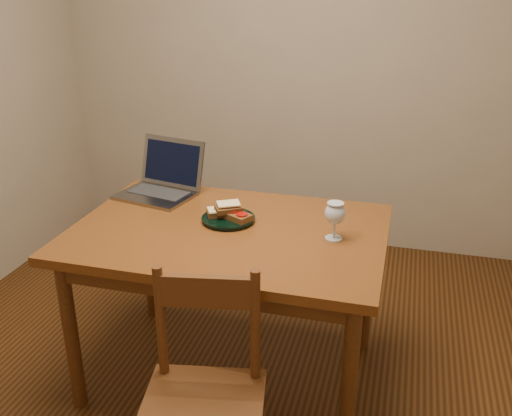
% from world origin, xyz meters
% --- Properties ---
extents(floor, '(3.20, 3.20, 0.02)m').
position_xyz_m(floor, '(0.00, 0.00, -0.01)').
color(floor, black).
rests_on(floor, ground).
extents(back_wall, '(3.20, 0.02, 2.60)m').
position_xyz_m(back_wall, '(0.00, 1.61, 1.30)').
color(back_wall, gray).
rests_on(back_wall, floor).
extents(table, '(1.30, 0.90, 0.74)m').
position_xyz_m(table, '(0.02, 0.04, 0.65)').
color(table, '#4E220D').
rests_on(table, floor).
extents(chair, '(0.46, 0.45, 0.43)m').
position_xyz_m(chair, '(0.14, -0.62, 0.46)').
color(chair, '#43220E').
rests_on(chair, floor).
extents(plate, '(0.23, 0.23, 0.02)m').
position_xyz_m(plate, '(-0.00, 0.11, 0.75)').
color(plate, black).
rests_on(plate, table).
extents(sandwich_cheese, '(0.13, 0.11, 0.04)m').
position_xyz_m(sandwich_cheese, '(-0.04, 0.13, 0.78)').
color(sandwich_cheese, '#381E0C').
rests_on(sandwich_cheese, plate).
extents(sandwich_tomato, '(0.14, 0.12, 0.04)m').
position_xyz_m(sandwich_tomato, '(0.04, 0.10, 0.78)').
color(sandwich_tomato, '#381E0C').
rests_on(sandwich_tomato, plate).
extents(sandwich_top, '(0.13, 0.12, 0.03)m').
position_xyz_m(sandwich_top, '(-0.00, 0.12, 0.80)').
color(sandwich_top, '#381E0C').
rests_on(sandwich_top, plate).
extents(milk_glass, '(0.08, 0.08, 0.16)m').
position_xyz_m(milk_glass, '(0.46, 0.06, 0.82)').
color(milk_glass, white).
rests_on(milk_glass, table).
extents(laptop, '(0.40, 0.38, 0.25)m').
position_xyz_m(laptop, '(-0.41, 0.36, 0.81)').
color(laptop, slate).
rests_on(laptop, table).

